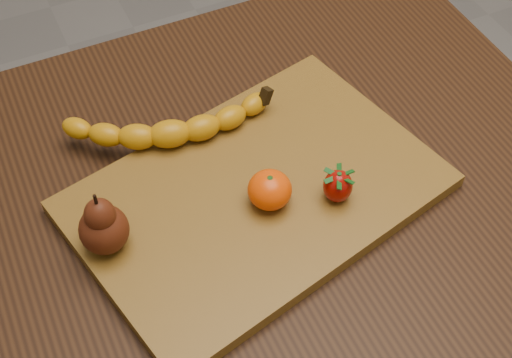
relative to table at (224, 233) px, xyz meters
name	(u,v)px	position (x,y,z in m)	size (l,w,h in m)	color
table	(224,233)	(0.00, 0.00, 0.00)	(1.00, 0.70, 0.76)	black
cutting_board	(256,194)	(0.03, -0.03, 0.11)	(0.45, 0.30, 0.02)	brown
banana	(170,134)	(-0.04, 0.09, 0.14)	(0.24, 0.06, 0.04)	#C08409
pear	(102,221)	(-0.16, -0.03, 0.16)	(0.06, 0.06, 0.09)	#4D1D0C
mandarin	(270,190)	(0.04, -0.06, 0.14)	(0.06, 0.06, 0.05)	#EC4402
strawberry	(338,185)	(0.12, -0.09, 0.14)	(0.04, 0.04, 0.05)	#940A04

